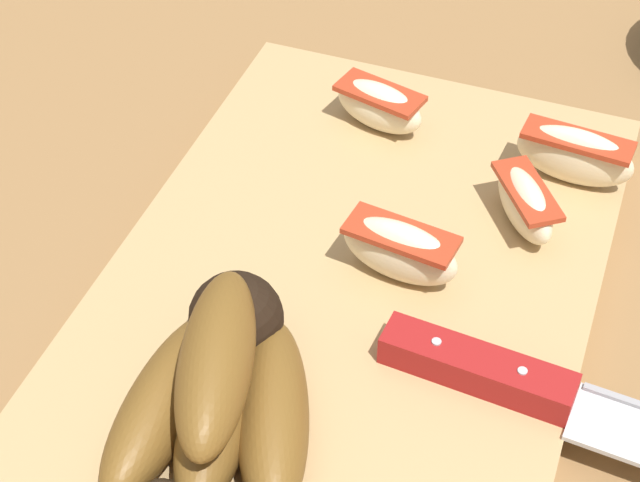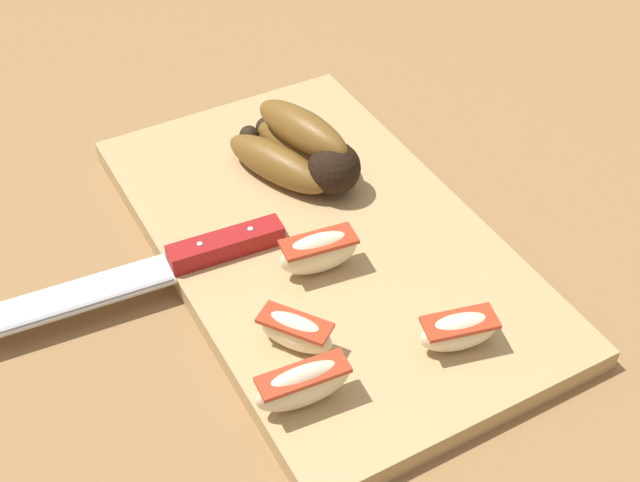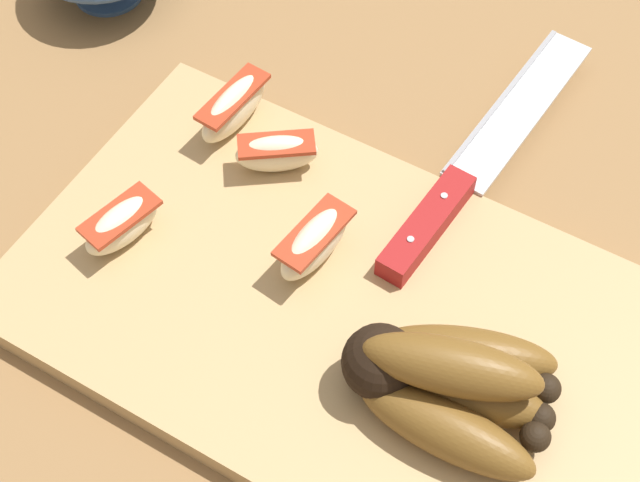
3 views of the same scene
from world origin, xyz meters
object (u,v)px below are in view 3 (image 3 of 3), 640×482
chefs_knife (460,182)px  apple_wedge_near (277,153)px  banana_bunch (446,382)px  apple_wedge_middle (315,242)px  apple_wedge_extra (234,107)px  apple_wedge_far (122,224)px

chefs_knife → apple_wedge_near: size_ratio=4.57×
banana_bunch → apple_wedge_middle: banana_bunch is taller
apple_wedge_near → apple_wedge_extra: 0.05m
apple_wedge_near → apple_wedge_middle: apple_wedge_middle is taller
banana_bunch → chefs_knife: bearing=111.9°
apple_wedge_extra → apple_wedge_near: bearing=-21.2°
apple_wedge_middle → apple_wedge_extra: (-0.11, 0.07, 0.00)m
banana_bunch → apple_wedge_extra: size_ratio=1.86×
chefs_knife → apple_wedge_middle: (-0.06, -0.11, 0.01)m
apple_wedge_far → apple_wedge_extra: apple_wedge_extra is taller
apple_wedge_near → apple_wedge_far: size_ratio=0.95×
chefs_knife → apple_wedge_far: (-0.18, -0.16, 0.01)m
banana_bunch → apple_wedge_far: banana_bunch is taller
banana_bunch → apple_wedge_extra: banana_bunch is taller
chefs_knife → apple_wedge_middle: bearing=-119.1°
apple_wedge_middle → apple_wedge_extra: size_ratio=0.95×
apple_wedge_middle → banana_bunch: bearing=-22.9°
banana_bunch → chefs_knife: size_ratio=0.48×
apple_wedge_near → apple_wedge_far: bearing=-118.7°
apple_wedge_far → apple_wedge_middle: bearing=22.8°
apple_wedge_near → apple_wedge_middle: bearing=-40.8°
chefs_knife → apple_wedge_extra: (-0.17, -0.03, 0.01)m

